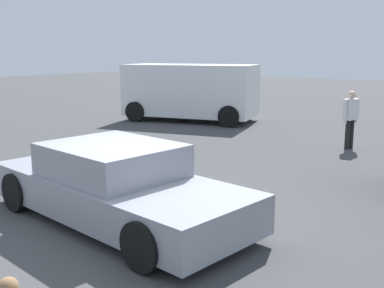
{
  "coord_description": "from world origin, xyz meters",
  "views": [
    {
      "loc": [
        4.78,
        -5.08,
        2.6
      ],
      "look_at": [
        -0.2,
        1.9,
        0.9
      ],
      "focal_mm": 43.78,
      "sensor_mm": 36.0,
      "label": 1
    }
  ],
  "objects": [
    {
      "name": "sedan_foreground",
      "position": [
        -0.22,
        -0.1,
        0.56
      ],
      "size": [
        4.79,
        2.42,
        1.21
      ],
      "rotation": [
        0.0,
        0.0,
        -0.14
      ],
      "color": "gray",
      "rests_on": "ground_plane"
    },
    {
      "name": "pedestrian",
      "position": [
        1.01,
        7.56,
        0.93
      ],
      "size": [
        0.35,
        0.55,
        1.57
      ],
      "rotation": [
        0.0,
        0.0,
        2.84
      ],
      "color": "black",
      "rests_on": "ground_plane"
    },
    {
      "name": "van_white",
      "position": [
        -5.56,
        9.35,
        1.15
      ],
      "size": [
        5.22,
        3.27,
        2.12
      ],
      "rotation": [
        0.0,
        0.0,
        0.25
      ],
      "color": "white",
      "rests_on": "ground_plane"
    },
    {
      "name": "ground_plane",
      "position": [
        0.0,
        0.0,
        0.0
      ],
      "size": [
        80.0,
        80.0,
        0.0
      ],
      "primitive_type": "plane",
      "color": "#424244"
    }
  ]
}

